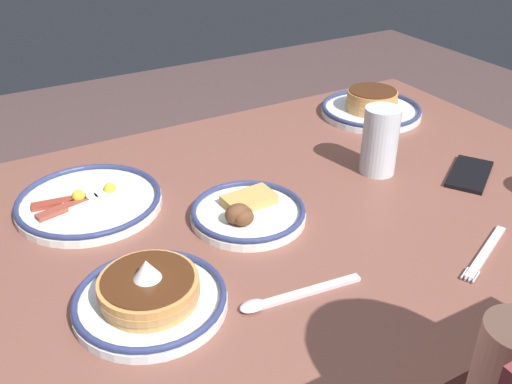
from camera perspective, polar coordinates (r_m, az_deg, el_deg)
name	(u,v)px	position (r m, az deg, el deg)	size (l,w,h in m)	color
dining_table	(278,260)	(1.13, 2.13, -6.66)	(1.34, 0.90, 0.73)	brown
plate_near_main	(371,107)	(1.49, 11.26, 8.23)	(0.25, 0.25, 0.06)	white
plate_center_pancakes	(89,201)	(1.11, -16.10, -0.89)	(0.27, 0.27, 0.04)	white
plate_far_companion	(150,295)	(0.85, -10.41, -9.94)	(0.22, 0.22, 0.08)	white
plate_far_side	(247,212)	(1.03, -0.94, -1.93)	(0.21, 0.21, 0.05)	white
drinking_glass	(380,144)	(1.19, 12.05, 4.64)	(0.07, 0.07, 0.14)	silver
cell_phone	(470,174)	(1.25, 20.26, 1.67)	(0.14, 0.07, 0.01)	black
fork_near	(485,253)	(1.02, 21.60, -5.60)	(0.17, 0.09, 0.01)	silver
tea_spoon	(284,298)	(0.86, 2.79, -10.35)	(0.20, 0.04, 0.01)	silver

